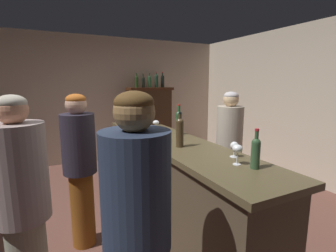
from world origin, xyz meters
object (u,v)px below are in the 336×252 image
Objects in this scene: patron_redhead at (137,231)px; display_bottle_right at (163,81)px; display_cabinet at (150,121)px; display_bottle_midright at (156,80)px; display_bottle_center at (150,81)px; wine_bottle_malbec at (141,114)px; wine_bottle_chardonnay at (141,117)px; bartender at (229,148)px; wine_bottle_rose at (179,121)px; wine_bottle_pinot at (256,151)px; flower_arrangement at (149,113)px; cheese_plate at (153,135)px; wine_glass_mid at (156,123)px; wine_glass_spare at (143,122)px; patron_in_grey at (23,209)px; wine_bottle_syrah at (180,131)px; display_bottle_midleft at (143,82)px; patron_near_entrance at (80,164)px; wine_glass_rear at (234,147)px; wine_glass_front at (237,149)px; display_bottle_left at (137,81)px; bar_counter at (173,187)px.

display_bottle_right is at bearing 27.57° from patron_redhead.
display_bottle_midright is (0.16, 0.00, 0.90)m from display_cabinet.
display_cabinet is at bearing 0.00° from display_bottle_center.
wine_bottle_malbec is 2.51m from patron_redhead.
bartender reaches higher than wine_bottle_chardonnay.
wine_bottle_rose reaches higher than wine_bottle_malbec.
bartender is at bearing 57.34° from wine_bottle_pinot.
wine_bottle_rose is 1.72m from patron_redhead.
flower_arrangement is at bearing -67.34° from bartender.
wine_bottle_malbec is 0.20× the size of bartender.
display_bottle_midright is (1.11, 2.00, 0.51)m from wine_bottle_chardonnay.
wine_glass_mid is at bearing 59.75° from cheese_plate.
wine_bottle_chardonnay is at bearing 33.38° from patron_redhead.
patron_in_grey is (-1.28, -1.22, -0.29)m from wine_glass_spare.
wine_bottle_syrah is 0.21× the size of patron_in_grey.
bartender is (0.91, 0.36, -0.36)m from wine_bottle_syrah.
wine_bottle_chardonnay reaches higher than wine_glass_spare.
display_bottle_midleft is at bearing 71.38° from flower_arrangement.
wine_bottle_syrah is 0.21× the size of patron_near_entrance.
flower_arrangement is 2.36m from patron_redhead.
wine_glass_rear is 1.44m from wine_glass_spare.
wine_bottle_syrah is 2.16× the size of wine_glass_front.
bartender is at bearing -85.69° from display_bottle_left.
display_bottle_midleft is at bearing 80.46° from wine_bottle_pinot.
display_bottle_center is at bearing 68.40° from cheese_plate.
display_bottle_center reaches higher than patron_near_entrance.
wine_bottle_chardonnay is (-0.95, -2.00, 0.38)m from display_cabinet.
display_cabinet is 12.05× the size of wine_glass_rear.
display_cabinet is 1.93m from wine_bottle_malbec.
display_bottle_right is at bearing 66.86° from bar_counter.
wine_bottle_syrah is at bearing -107.46° from display_bottle_center.
wine_bottle_pinot is at bearing -105.94° from display_bottle_right.
patron_near_entrance reaches higher than wine_glass_front.
wine_bottle_syrah reaches higher than wine_bottle_pinot.
display_bottle_right reaches higher than flower_arrangement.
display_bottle_right is 0.22× the size of bartender.
wine_bottle_chardonnay is at bearing 92.59° from wine_glass_front.
wine_glass_rear is 1.10m from cheese_plate.
display_bottle_left is 4.33m from patron_redhead.
display_cabinet is (0.92, 2.87, 0.28)m from bar_counter.
wine_bottle_chardonnay is at bearing 94.14° from wine_bottle_pinot.
wine_bottle_malbec is at bearing 84.13° from wine_bottle_syrah.
patron_redhead is at bearing -116.76° from wine_glass_mid.
display_bottle_midright is at bearing -180.00° from display_bottle_right.
display_bottle_midright is (0.46, 0.00, 0.02)m from display_bottle_left.
wine_bottle_rose is at bearing -56.62° from wine_glass_spare.
wine_glass_spare is 1.95m from patron_redhead.
wine_bottle_pinot is at bearing -93.68° from wine_bottle_rose.
wine_bottle_pinot is 1.59m from patron_in_grey.
display_bottle_left is 1.03× the size of display_bottle_midleft.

